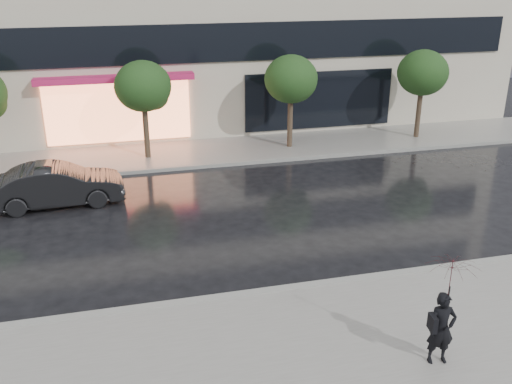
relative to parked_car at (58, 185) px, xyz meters
name	(u,v)px	position (x,y,z in m)	size (l,w,h in m)	color
ground	(293,270)	(6.17, -6.00, -0.69)	(120.00, 120.00, 0.00)	black
sidewalk_near	(340,343)	(6.17, -9.25, -0.63)	(60.00, 4.50, 0.12)	slate
sidewalk_far	(220,151)	(6.17, 4.25, -0.63)	(60.00, 3.50, 0.12)	slate
curb_near	(306,287)	(6.17, -7.00, -0.62)	(60.00, 0.25, 0.14)	gray
curb_far	(228,164)	(6.17, 2.50, -0.62)	(60.00, 0.25, 0.14)	gray
tree_mid_west	(145,88)	(3.23, 4.03, 2.23)	(2.20, 2.20, 3.99)	#33261C
tree_mid_east	(292,81)	(9.23, 4.03, 2.23)	(2.20, 2.20, 3.99)	#33261C
tree_far_east	(424,74)	(15.23, 4.03, 2.23)	(2.20, 2.20, 3.99)	#33261C
parked_car	(58,185)	(0.00, 0.00, 0.00)	(1.46, 4.19, 1.38)	black
pedestrian_with_umbrella	(448,293)	(7.80, -10.34, 0.98)	(1.11, 1.13, 2.27)	black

